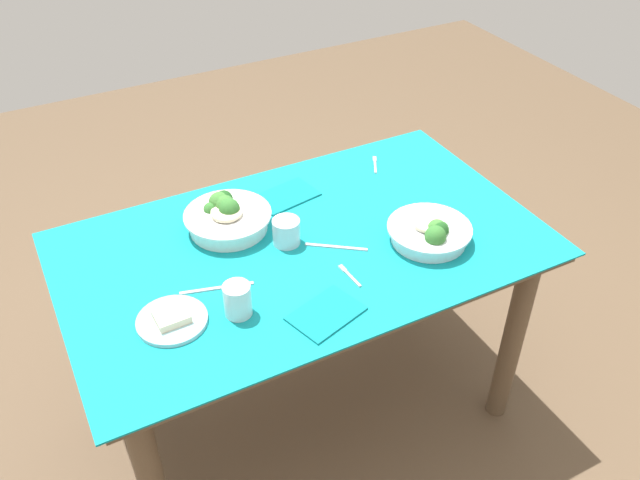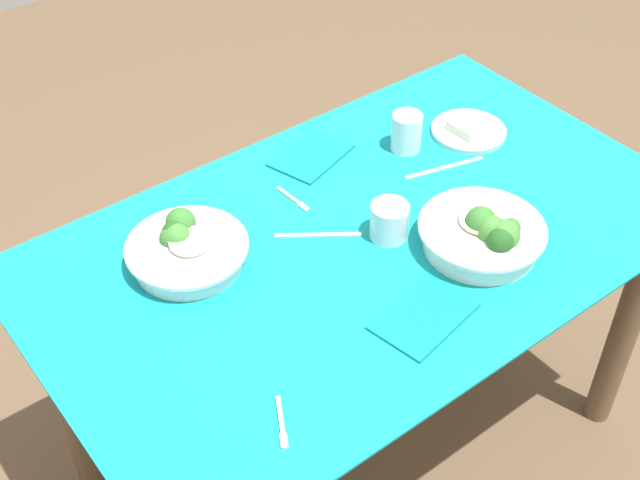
{
  "view_description": "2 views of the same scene",
  "coord_description": "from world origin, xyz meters",
  "px_view_note": "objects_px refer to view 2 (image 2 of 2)",
  "views": [
    {
      "loc": [
        0.68,
        1.41,
        1.98
      ],
      "look_at": [
        -0.04,
        0.03,
        0.78
      ],
      "focal_mm": 37.62,
      "sensor_mm": 36.0,
      "label": 1
    },
    {
      "loc": [
        -0.9,
        -1.02,
        1.97
      ],
      "look_at": [
        -0.09,
        0.03,
        0.78
      ],
      "focal_mm": 48.25,
      "sensor_mm": 36.0,
      "label": 2
    }
  ],
  "objects_px": {
    "water_glass_center": "(407,132)",
    "table_knife_right": "(444,168)",
    "napkin_folded_lower": "(311,155)",
    "broccoli_bowl_far": "(186,249)",
    "water_glass_side": "(389,221)",
    "fork_by_near_bowl": "(282,425)",
    "table_knife_left": "(318,235)",
    "bread_side_plate": "(469,130)",
    "broccoli_bowl_near": "(484,235)",
    "napkin_folded_upper": "(424,316)",
    "fork_by_far_bowl": "(294,200)"
  },
  "relations": [
    {
      "from": "water_glass_center",
      "to": "fork_by_near_bowl",
      "type": "xyz_separation_m",
      "value": [
        -0.7,
        -0.47,
        -0.04
      ]
    },
    {
      "from": "table_knife_right",
      "to": "napkin_folded_upper",
      "type": "xyz_separation_m",
      "value": [
        -0.36,
        -0.32,
        0.0
      ]
    },
    {
      "from": "water_glass_side",
      "to": "napkin_folded_lower",
      "type": "xyz_separation_m",
      "value": [
        0.04,
        0.32,
        -0.04
      ]
    },
    {
      "from": "broccoli_bowl_near",
      "to": "table_knife_right",
      "type": "xyz_separation_m",
      "value": [
        0.13,
        0.25,
        -0.04
      ]
    },
    {
      "from": "bread_side_plate",
      "to": "broccoli_bowl_near",
      "type": "bearing_deg",
      "value": -131.17
    },
    {
      "from": "broccoli_bowl_far",
      "to": "bread_side_plate",
      "type": "xyz_separation_m",
      "value": [
        0.78,
        -0.03,
        -0.02
      ]
    },
    {
      "from": "table_knife_left",
      "to": "table_knife_right",
      "type": "xyz_separation_m",
      "value": [
        0.38,
        0.01,
        0.0
      ]
    },
    {
      "from": "fork_by_near_bowl",
      "to": "water_glass_side",
      "type": "bearing_deg",
      "value": 148.31
    },
    {
      "from": "napkin_folded_upper",
      "to": "table_knife_left",
      "type": "bearing_deg",
      "value": 93.09
    },
    {
      "from": "bread_side_plate",
      "to": "fork_by_near_bowl",
      "type": "height_order",
      "value": "bread_side_plate"
    },
    {
      "from": "table_knife_left",
      "to": "napkin_folded_upper",
      "type": "relative_size",
      "value": 0.94
    },
    {
      "from": "water_glass_center",
      "to": "napkin_folded_lower",
      "type": "height_order",
      "value": "water_glass_center"
    },
    {
      "from": "fork_by_far_bowl",
      "to": "napkin_folded_lower",
      "type": "distance_m",
      "value": 0.17
    },
    {
      "from": "broccoli_bowl_near",
      "to": "napkin_folded_upper",
      "type": "xyz_separation_m",
      "value": [
        -0.23,
        -0.07,
        -0.04
      ]
    },
    {
      "from": "fork_by_far_bowl",
      "to": "napkin_folded_upper",
      "type": "height_order",
      "value": "napkin_folded_upper"
    },
    {
      "from": "broccoli_bowl_far",
      "to": "water_glass_side",
      "type": "xyz_separation_m",
      "value": [
        0.38,
        -0.19,
        0.01
      ]
    },
    {
      "from": "water_glass_side",
      "to": "napkin_folded_upper",
      "type": "relative_size",
      "value": 0.42
    },
    {
      "from": "table_knife_right",
      "to": "water_glass_side",
      "type": "bearing_deg",
      "value": 35.75
    },
    {
      "from": "table_knife_left",
      "to": "napkin_folded_lower",
      "type": "distance_m",
      "value": 0.28
    },
    {
      "from": "napkin_folded_upper",
      "to": "napkin_folded_lower",
      "type": "distance_m",
      "value": 0.56
    },
    {
      "from": "fork_by_near_bowl",
      "to": "napkin_folded_lower",
      "type": "height_order",
      "value": "napkin_folded_lower"
    },
    {
      "from": "water_glass_center",
      "to": "water_glass_side",
      "type": "height_order",
      "value": "water_glass_center"
    },
    {
      "from": "bread_side_plate",
      "to": "fork_by_near_bowl",
      "type": "distance_m",
      "value": 0.97
    },
    {
      "from": "water_glass_side",
      "to": "napkin_folded_upper",
      "type": "bearing_deg",
      "value": -114.81
    },
    {
      "from": "fork_by_far_bowl",
      "to": "table_knife_right",
      "type": "xyz_separation_m",
      "value": [
        0.35,
        -0.12,
        -0.0
      ]
    },
    {
      "from": "water_glass_center",
      "to": "table_knife_left",
      "type": "distance_m",
      "value": 0.38
    },
    {
      "from": "bread_side_plate",
      "to": "water_glass_side",
      "type": "height_order",
      "value": "water_glass_side"
    },
    {
      "from": "water_glass_center",
      "to": "table_knife_left",
      "type": "relative_size",
      "value": 0.5
    },
    {
      "from": "water_glass_center",
      "to": "fork_by_near_bowl",
      "type": "height_order",
      "value": "water_glass_center"
    },
    {
      "from": "broccoli_bowl_near",
      "to": "table_knife_right",
      "type": "distance_m",
      "value": 0.28
    },
    {
      "from": "broccoli_bowl_far",
      "to": "napkin_folded_upper",
      "type": "distance_m",
      "value": 0.5
    },
    {
      "from": "bread_side_plate",
      "to": "fork_by_far_bowl",
      "type": "relative_size",
      "value": 1.76
    },
    {
      "from": "broccoli_bowl_far",
      "to": "water_glass_side",
      "type": "distance_m",
      "value": 0.42
    },
    {
      "from": "water_glass_side",
      "to": "napkin_folded_upper",
      "type": "distance_m",
      "value": 0.25
    },
    {
      "from": "table_knife_right",
      "to": "napkin_folded_upper",
      "type": "relative_size",
      "value": 1.02
    },
    {
      "from": "napkin_folded_lower",
      "to": "table_knife_right",
      "type": "bearing_deg",
      "value": -46.28
    },
    {
      "from": "table_knife_right",
      "to": "napkin_folded_lower",
      "type": "distance_m",
      "value": 0.31
    },
    {
      "from": "broccoli_bowl_near",
      "to": "water_glass_center",
      "type": "xyz_separation_m",
      "value": [
        0.11,
        0.37,
        0.01
      ]
    },
    {
      "from": "table_knife_right",
      "to": "table_knife_left",
      "type": "bearing_deg",
      "value": 16.16
    },
    {
      "from": "bread_side_plate",
      "to": "water_glass_side",
      "type": "relative_size",
      "value": 2.24
    },
    {
      "from": "water_glass_center",
      "to": "table_knife_right",
      "type": "xyz_separation_m",
      "value": [
        0.02,
        -0.12,
        -0.04
      ]
    },
    {
      "from": "table_knife_right",
      "to": "napkin_folded_upper",
      "type": "height_order",
      "value": "napkin_folded_upper"
    },
    {
      "from": "broccoli_bowl_near",
      "to": "table_knife_left",
      "type": "bearing_deg",
      "value": 135.44
    },
    {
      "from": "napkin_folded_lower",
      "to": "bread_side_plate",
      "type": "bearing_deg",
      "value": -23.52
    },
    {
      "from": "water_glass_center",
      "to": "table_knife_left",
      "type": "xyz_separation_m",
      "value": [
        -0.36,
        -0.12,
        -0.04
      ]
    },
    {
      "from": "bread_side_plate",
      "to": "napkin_folded_upper",
      "type": "height_order",
      "value": "bread_side_plate"
    },
    {
      "from": "bread_side_plate",
      "to": "water_glass_side",
      "type": "xyz_separation_m",
      "value": [
        -0.4,
        -0.17,
        0.03
      ]
    },
    {
      "from": "water_glass_center",
      "to": "napkin_folded_lower",
      "type": "relative_size",
      "value": 0.5
    },
    {
      "from": "broccoli_bowl_near",
      "to": "table_knife_right",
      "type": "height_order",
      "value": "broccoli_bowl_near"
    },
    {
      "from": "broccoli_bowl_near",
      "to": "water_glass_center",
      "type": "distance_m",
      "value": 0.38
    }
  ]
}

